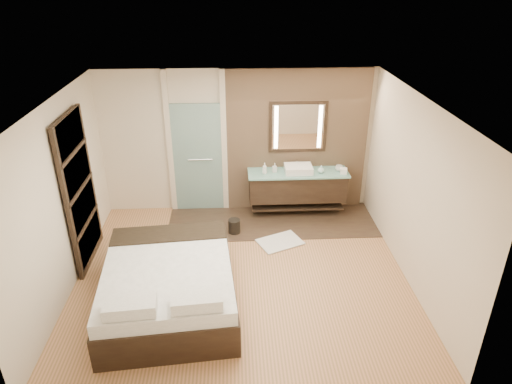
{
  "coord_description": "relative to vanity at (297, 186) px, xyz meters",
  "views": [
    {
      "loc": [
        -0.09,
        -5.73,
        4.26
      ],
      "look_at": [
        0.25,
        0.6,
        1.12
      ],
      "focal_mm": 32.0,
      "sensor_mm": 36.0,
      "label": 1
    }
  ],
  "objects": [
    {
      "name": "tile_strip",
      "position": [
        -0.5,
        -0.32,
        -0.57
      ],
      "size": [
        3.8,
        1.3,
        0.01
      ],
      "primitive_type": "cube",
      "color": "#34231C",
      "rests_on": "floor"
    },
    {
      "name": "soap_bottle_a",
      "position": [
        -0.62,
        -0.05,
        0.39
      ],
      "size": [
        0.1,
        0.1,
        0.21
      ],
      "primitive_type": "imported",
      "rotation": [
        0.0,
        0.0,
        -0.29
      ],
      "color": "white",
      "rests_on": "vanity"
    },
    {
      "name": "bath_mat",
      "position": [
        -0.42,
        -1.04,
        -0.56
      ],
      "size": [
        0.86,
        0.75,
        0.02
      ],
      "primitive_type": "cube",
      "rotation": [
        0.0,
        0.0,
        0.41
      ],
      "color": "white",
      "rests_on": "floor"
    },
    {
      "name": "bed",
      "position": [
        -2.1,
        -2.58,
        -0.23
      ],
      "size": [
        1.92,
        2.31,
        0.84
      ],
      "rotation": [
        0.0,
        0.0,
        0.08
      ],
      "color": "black",
      "rests_on": "floor"
    },
    {
      "name": "mirror_unit",
      "position": [
        0.0,
        0.24,
        1.07
      ],
      "size": [
        1.06,
        0.04,
        0.96
      ],
      "color": "black",
      "rests_on": "stone_wall"
    },
    {
      "name": "cup",
      "position": [
        0.76,
        0.01,
        0.34
      ],
      "size": [
        0.16,
        0.16,
        0.1
      ],
      "primitive_type": "imported",
      "rotation": [
        0.0,
        0.0,
        0.26
      ],
      "color": "silver",
      "rests_on": "vanity"
    },
    {
      "name": "vanity",
      "position": [
        0.0,
        0.0,
        0.0
      ],
      "size": [
        1.85,
        0.55,
        0.88
      ],
      "color": "black",
      "rests_on": "stone_wall"
    },
    {
      "name": "stone_wall",
      "position": [
        0.0,
        0.29,
        0.77
      ],
      "size": [
        2.6,
        0.08,
        2.7
      ],
      "primitive_type": "cube",
      "color": "tan",
      "rests_on": "floor"
    },
    {
      "name": "soap_bottle_c",
      "position": [
        0.41,
        -0.07,
        0.36
      ],
      "size": [
        0.12,
        0.12,
        0.14
      ],
      "primitive_type": "imported",
      "rotation": [
        0.0,
        0.0,
        0.07
      ],
      "color": "silver",
      "rests_on": "vanity"
    },
    {
      "name": "soap_bottle_b",
      "position": [
        -0.43,
        0.02,
        0.37
      ],
      "size": [
        0.09,
        0.09,
        0.17
      ],
      "primitive_type": "imported",
      "rotation": [
        0.0,
        0.0,
        0.21
      ],
      "color": "#B2B2B2",
      "rests_on": "vanity"
    },
    {
      "name": "frosted_door",
      "position": [
        -1.85,
        0.28,
        0.56
      ],
      "size": [
        1.1,
        0.12,
        2.7
      ],
      "color": "#B9EAE4",
      "rests_on": "floor"
    },
    {
      "name": "shoji_partition",
      "position": [
        -3.53,
        -1.32,
        0.63
      ],
      "size": [
        0.06,
        1.2,
        2.4
      ],
      "color": "black",
      "rests_on": "floor"
    },
    {
      "name": "floor",
      "position": [
        -1.1,
        -1.92,
        -0.58
      ],
      "size": [
        5.0,
        5.0,
        0.0
      ],
      "primitive_type": "plane",
      "color": "olive",
      "rests_on": "ground"
    },
    {
      "name": "tissue_box",
      "position": [
        0.82,
        -0.12,
        0.33
      ],
      "size": [
        0.14,
        0.14,
        0.1
      ],
      "primitive_type": "cube",
      "rotation": [
        0.0,
        0.0,
        -0.21
      ],
      "color": "white",
      "rests_on": "vanity"
    },
    {
      "name": "waste_bin",
      "position": [
        -1.2,
        -0.67,
        -0.45
      ],
      "size": [
        0.26,
        0.26,
        0.26
      ],
      "primitive_type": "cylinder",
      "rotation": [
        0.0,
        0.0,
        -0.3
      ],
      "color": "black",
      "rests_on": "floor"
    }
  ]
}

